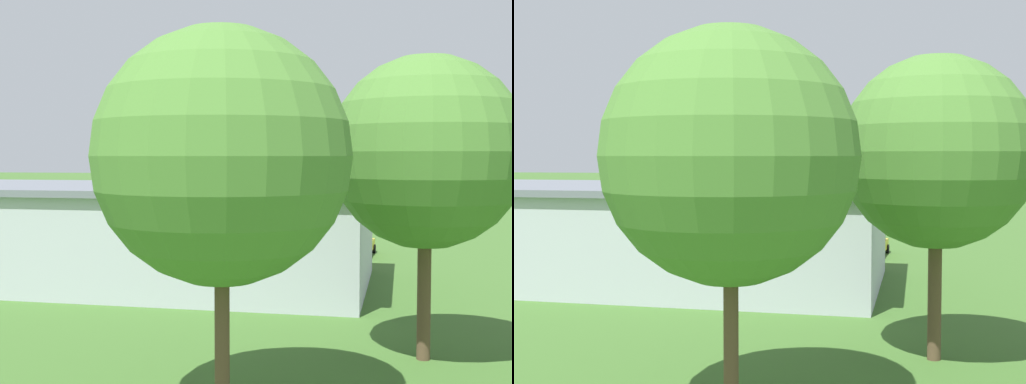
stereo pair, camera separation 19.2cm
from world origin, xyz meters
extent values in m
plane|color=#3D6628|center=(0.00, 0.00, 0.00)|extent=(400.00, 400.00, 0.00)
cube|color=#B7BCC6|center=(5.33, 35.56, 2.56)|extent=(26.12, 13.53, 5.11)
cube|color=slate|center=(5.33, 35.56, 5.29)|extent=(26.74, 14.15, 0.35)
cube|color=#384251|center=(5.14, 29.12, 2.10)|extent=(9.01, 0.43, 4.19)
cylinder|color=#B21E1E|center=(1.86, -3.90, 5.48)|extent=(2.50, 6.79, 1.63)
cone|color=black|center=(2.72, -7.47, 5.11)|extent=(0.83, 0.90, 0.74)
cube|color=silver|center=(2.04, -4.66, 5.26)|extent=(9.58, 3.64, 0.27)
cube|color=silver|center=(2.17, -5.18, 6.57)|extent=(9.58, 3.64, 0.27)
cube|color=#B21E1E|center=(1.18, -1.05, 6.76)|extent=(0.38, 1.22, 1.40)
cube|color=silver|center=(1.15, -0.96, 5.79)|extent=(2.74, 1.48, 0.17)
cylinder|color=black|center=(1.06, -4.65, 4.20)|extent=(0.29, 0.66, 0.64)
cylinder|color=black|center=(2.91, -4.21, 4.20)|extent=(0.29, 0.66, 0.64)
cylinder|color=#332D28|center=(-0.85, -5.63, 5.92)|extent=(0.13, 0.23, 1.36)
cylinder|color=#332D28|center=(5.06, -4.22, 5.92)|extent=(0.13, 0.23, 1.36)
cube|color=gold|center=(-6.74, 23.09, 0.67)|extent=(2.17, 4.44, 0.70)
cube|color=#2D3842|center=(-6.74, 23.09, 1.29)|extent=(1.77, 2.54, 0.53)
cylinder|color=black|center=(-7.47, 24.62, 0.32)|extent=(0.28, 0.66, 0.64)
cylinder|color=black|center=(-5.73, 24.45, 0.32)|extent=(0.28, 0.66, 0.64)
cylinder|color=black|center=(-7.76, 21.73, 0.32)|extent=(0.28, 0.66, 0.64)
cylinder|color=black|center=(-6.02, 21.55, 0.32)|extent=(0.28, 0.66, 0.64)
cube|color=white|center=(15.84, 22.83, 0.66)|extent=(1.93, 4.16, 0.68)
cube|color=#2D3842|center=(15.84, 22.83, 1.31)|extent=(1.67, 2.34, 0.61)
cylinder|color=black|center=(14.95, 24.25, 0.32)|extent=(0.23, 0.64, 0.64)
cylinder|color=black|center=(16.79, 24.21, 0.32)|extent=(0.23, 0.64, 0.64)
cylinder|color=black|center=(14.88, 21.45, 0.32)|extent=(0.23, 0.64, 0.64)
cylinder|color=black|center=(16.72, 21.41, 0.32)|extent=(0.23, 0.64, 0.64)
cylinder|color=black|center=(21.33, 20.55, 0.32)|extent=(0.25, 0.65, 0.64)
cylinder|color=#3F3F47|center=(2.10, 17.80, 0.41)|extent=(0.36, 0.36, 0.82)
cylinder|color=#B23333|center=(2.10, 17.80, 1.11)|extent=(0.43, 0.43, 0.58)
sphere|color=beige|center=(2.10, 17.80, 1.52)|extent=(0.22, 0.22, 0.22)
cylinder|color=#B23333|center=(-2.18, 22.15, 0.40)|extent=(0.44, 0.44, 0.81)
cylinder|color=#B23333|center=(-2.18, 22.15, 1.09)|extent=(0.53, 0.53, 0.57)
sphere|color=beige|center=(-2.18, 22.15, 1.48)|extent=(0.22, 0.22, 0.22)
cylinder|color=#72338C|center=(10.67, 20.90, 0.42)|extent=(0.42, 0.42, 0.83)
cylinder|color=#72338C|center=(10.67, 20.90, 1.13)|extent=(0.50, 0.50, 0.59)
sphere|color=#D8AD84|center=(10.67, 20.90, 1.54)|extent=(0.23, 0.23, 0.23)
cylinder|color=brown|center=(-9.75, 48.15, 2.62)|extent=(0.47, 0.47, 5.23)
sphere|color=#4C7F33|center=(-9.75, 48.15, 7.24)|extent=(6.71, 6.71, 6.71)
cylinder|color=brown|center=(-4.08, 54.72, 2.51)|extent=(0.41, 0.41, 5.03)
sphere|color=#4C7F33|center=(-4.08, 54.72, 7.10)|extent=(6.91, 6.91, 6.91)
cylinder|color=silver|center=(15.84, 1.14, 2.59)|extent=(0.12, 0.12, 5.19)
cone|color=orange|center=(16.54, 1.14, 5.04)|extent=(1.31, 0.62, 0.60)
camera|label=1|loc=(-8.26, 72.52, 7.10)|focal=48.33mm
camera|label=2|loc=(-8.45, 72.48, 7.10)|focal=48.33mm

